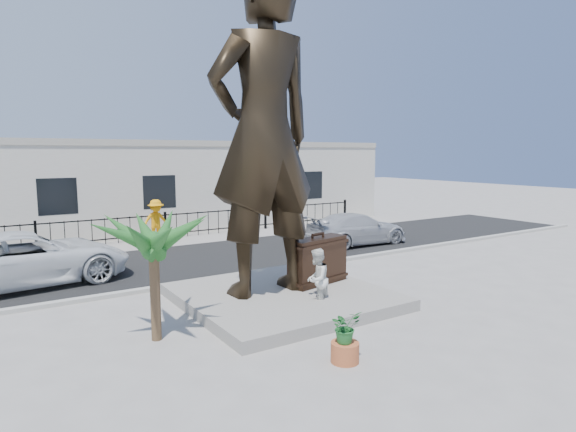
% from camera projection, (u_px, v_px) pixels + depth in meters
% --- Properties ---
extents(ground, '(100.00, 100.00, 0.00)m').
position_uv_depth(ground, '(330.00, 314.00, 12.29)').
color(ground, '#9E9991').
rests_on(ground, ground).
extents(street, '(40.00, 7.00, 0.01)m').
position_uv_depth(street, '(206.00, 257.00, 18.96)').
color(street, black).
rests_on(street, ground).
extents(curb, '(40.00, 0.25, 0.12)m').
position_uv_depth(curb, '(248.00, 274.00, 16.04)').
color(curb, '#A5A399').
rests_on(curb, ground).
extents(far_sidewalk, '(40.00, 2.50, 0.02)m').
position_uv_depth(far_sidewalk, '(172.00, 241.00, 22.30)').
color(far_sidewalk, '#9E9991').
rests_on(far_sidewalk, ground).
extents(plinth, '(5.20, 5.20, 0.30)m').
position_uv_depth(plinth, '(283.00, 296.00, 13.26)').
color(plinth, gray).
rests_on(plinth, ground).
extents(fence, '(22.00, 0.10, 1.20)m').
position_uv_depth(fence, '(165.00, 226.00, 22.89)').
color(fence, black).
rests_on(fence, ground).
extents(building, '(28.00, 7.00, 4.40)m').
position_uv_depth(building, '(139.00, 188.00, 26.18)').
color(building, silver).
rests_on(building, ground).
extents(statue, '(3.15, 2.10, 8.51)m').
position_uv_depth(statue, '(263.00, 135.00, 12.61)').
color(statue, black).
rests_on(statue, plinth).
extents(suitcase, '(2.00, 1.00, 1.35)m').
position_uv_depth(suitcase, '(318.00, 261.00, 13.96)').
color(suitcase, black).
rests_on(suitcase, plinth).
extents(tourist, '(0.99, 0.95, 1.62)m').
position_uv_depth(tourist, '(317.00, 279.00, 12.54)').
color(tourist, white).
rests_on(tourist, ground).
extents(car_white, '(6.39, 3.58, 1.69)m').
position_uv_depth(car_white, '(26.00, 259.00, 14.78)').
color(car_white, silver).
rests_on(car_white, street).
extents(car_silver, '(4.91, 2.15, 1.40)m').
position_uv_depth(car_silver, '(357.00, 229.00, 21.48)').
color(car_silver, '#B8B9BD').
rests_on(car_silver, street).
extents(worker, '(1.32, 0.81, 1.99)m').
position_uv_depth(worker, '(156.00, 222.00, 21.60)').
color(worker, '#FFA20D').
rests_on(worker, far_sidewalk).
extents(palm_tree, '(1.80, 1.80, 3.20)m').
position_uv_depth(palm_tree, '(157.00, 340.00, 10.58)').
color(palm_tree, '#1F571F').
rests_on(palm_tree, ground).
extents(planter, '(0.56, 0.56, 0.40)m').
position_uv_depth(planter, '(345.00, 352.00, 9.43)').
color(planter, '#B55930').
rests_on(planter, ground).
extents(shrub, '(0.59, 0.51, 0.65)m').
position_uv_depth(shrub, '(345.00, 327.00, 9.36)').
color(shrub, '#21682A').
rests_on(shrub, planter).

